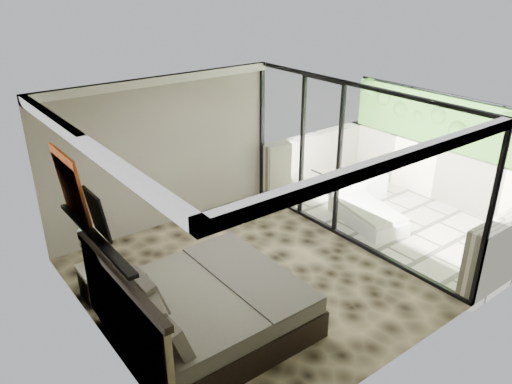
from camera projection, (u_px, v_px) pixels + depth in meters
floor at (246, 281)px, 7.79m from camera, size 5.00×5.00×0.00m
ceiling at (244, 106)px, 6.64m from camera, size 4.50×5.00×0.02m
back_wall at (164, 154)px, 9.01m from camera, size 4.50×0.02×2.80m
left_wall at (94, 249)px, 5.97m from camera, size 0.02×5.00×2.80m
glass_wall at (352, 166)px, 8.46m from camera, size 0.08×5.00×2.80m
terrace_slab at (398, 218)px, 9.89m from camera, size 3.00×5.00×0.12m
parapet_far at (443, 174)px, 10.38m from camera, size 0.30×5.00×1.10m
foliage_hedge at (451, 123)px, 9.93m from camera, size 0.36×4.60×1.10m
picture_ledge at (95, 237)px, 6.03m from camera, size 0.12×2.20×0.05m
bed at (202, 308)px, 6.56m from camera, size 2.35×2.27×1.30m
nightstand at (98, 283)px, 7.33m from camera, size 0.56×0.56×0.48m
table_lamp at (91, 243)px, 7.08m from camera, size 0.32×0.32×0.59m
abstract_canvas at (70, 184)px, 6.29m from camera, size 0.13×0.90×0.90m
framed_print at (97, 214)px, 5.86m from camera, size 0.11×0.50×0.60m
ottoman at (371, 183)px, 10.69m from camera, size 0.65×0.65×0.51m
lounger at (366, 213)px, 9.53m from camera, size 1.09×1.69×0.61m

